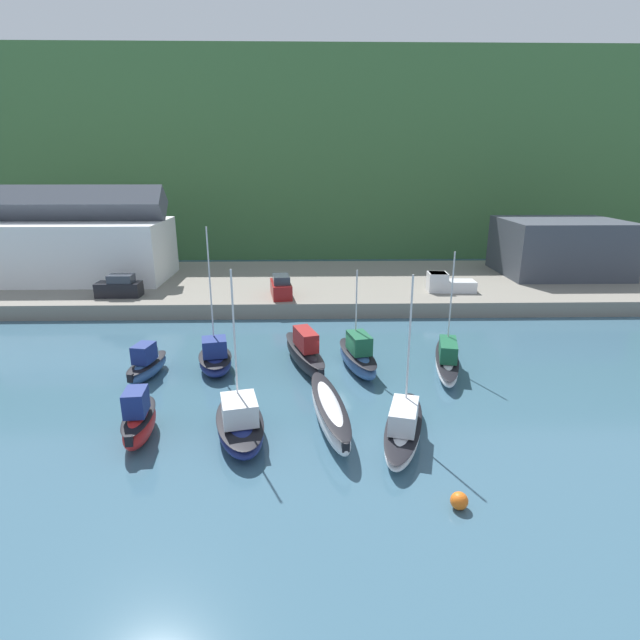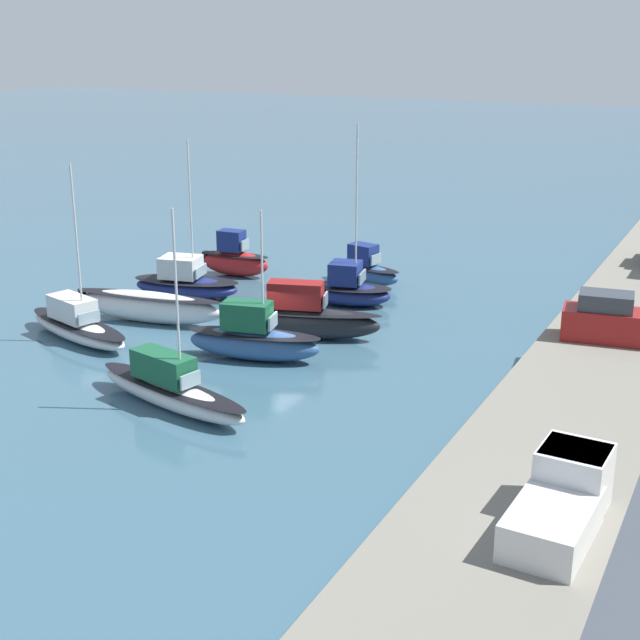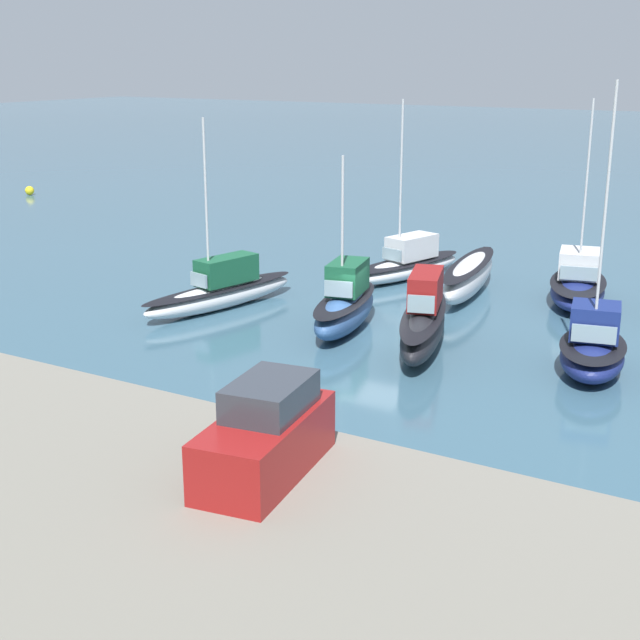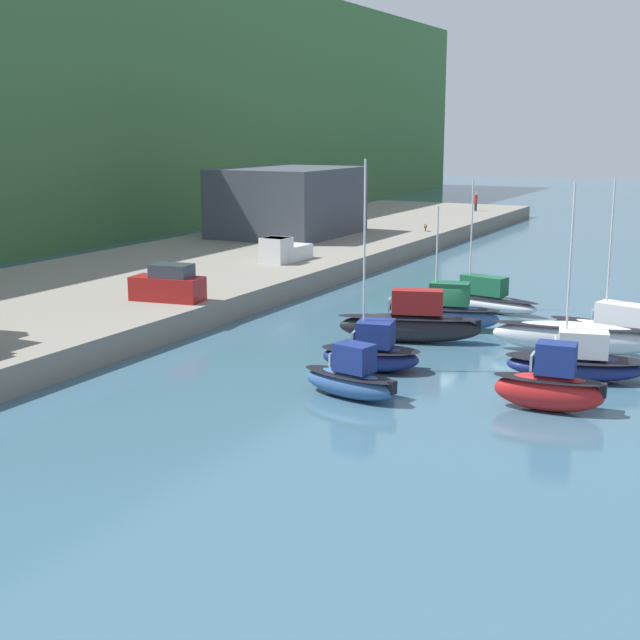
{
  "view_description": "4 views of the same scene",
  "coord_description": "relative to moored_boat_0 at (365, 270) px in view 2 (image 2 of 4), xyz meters",
  "views": [
    {
      "loc": [
        -1.82,
        -32.32,
        13.92
      ],
      "look_at": [
        -0.97,
        3.97,
        2.4
      ],
      "focal_mm": 28.0,
      "sensor_mm": 36.0,
      "label": 1
    },
    {
      "loc": [
        34.63,
        20.38,
        14.5
      ],
      "look_at": [
        1.68,
        3.43,
        2.49
      ],
      "focal_mm": 50.0,
      "sensor_mm": 36.0,
      "label": 2
    },
    {
      "loc": [
        -14.97,
        30.17,
        10.63
      ],
      "look_at": [
        -1.16,
        6.54,
        2.51
      ],
      "focal_mm": 50.0,
      "sensor_mm": 36.0,
      "label": 3
    },
    {
      "loc": [
        -45.92,
        -16.39,
        11.32
      ],
      "look_at": [
        -4.92,
        4.54,
        1.35
      ],
      "focal_mm": 50.0,
      "sensor_mm": 36.0,
      "label": 4
    }
  ],
  "objects": [
    {
      "name": "ground_plane",
      "position": [
        12.77,
        0.94,
        -0.87
      ],
      "size": [
        320.0,
        320.0,
        0.0
      ],
      "primitive_type": "plane",
      "color": "#385B70"
    },
    {
      "name": "moored_boat_0",
      "position": [
        0.0,
        0.0,
        0.0
      ],
      "size": [
        2.38,
        4.85,
        2.4
      ],
      "rotation": [
        0.0,
        0.0,
        -0.19
      ],
      "color": "#33568E",
      "rests_on": "ground_plane"
    },
    {
      "name": "moored_boat_1",
      "position": [
        4.42,
        0.99,
        0.03
      ],
      "size": [
        3.2,
        5.12,
        9.93
      ],
      "rotation": [
        0.0,
        0.0,
        0.21
      ],
      "color": "navy",
      "rests_on": "ground_plane"
    },
    {
      "name": "moored_boat_2",
      "position": [
        10.63,
        1.4,
        0.2
      ],
      "size": [
        3.8,
        7.88,
        2.88
      ],
      "rotation": [
        0.0,
        0.0,
        0.31
      ],
      "color": "black",
      "rests_on": "ground_plane"
    },
    {
      "name": "moored_boat_3",
      "position": [
        14.32,
        0.81,
        0.16
      ],
      "size": [
        3.09,
        6.63,
        7.04
      ],
      "rotation": [
        0.0,
        0.0,
        0.22
      ],
      "color": "#33568E",
      "rests_on": "ground_plane"
    },
    {
      "name": "moored_boat_4",
      "position": [
        20.57,
        0.71,
        -0.06
      ],
      "size": [
        3.34,
        8.49,
        8.24
      ],
      "rotation": [
        0.0,
        0.0,
        -0.22
      ],
      "color": "silver",
      "rests_on": "ground_plane"
    },
    {
      "name": "moored_boat_5",
      "position": [
        2.06,
        -7.98,
        0.2
      ],
      "size": [
        1.85,
        4.63,
        2.87
      ],
      "rotation": [
        0.0,
        0.0,
        0.09
      ],
      "color": "red",
      "rests_on": "ground_plane"
    },
    {
      "name": "moored_boat_6",
      "position": [
        7.29,
        -7.99,
        -0.01
      ],
      "size": [
        3.78,
        6.65,
        8.96
      ],
      "rotation": [
        0.0,
        0.0,
        0.23
      ],
      "color": "navy",
      "rests_on": "ground_plane"
    },
    {
      "name": "moored_boat_7",
      "position": [
        12.05,
        -6.97,
        0.01
      ],
      "size": [
        2.73,
        8.57,
        1.68
      ],
      "rotation": [
        0.0,
        0.0,
        0.15
      ],
      "color": "silver",
      "rests_on": "ground_plane"
    },
    {
      "name": "moored_boat_8",
      "position": [
        15.86,
        -8.4,
        -0.1
      ],
      "size": [
        3.88,
        7.87,
        8.71
      ],
      "rotation": [
        0.0,
        0.0,
        -0.28
      ],
      "color": "silver",
      "rests_on": "ground_plane"
    },
    {
      "name": "parked_car_2",
      "position": [
        8.28,
        15.62,
        1.49
      ],
      "size": [
        2.37,
        4.41,
        2.16
      ],
      "rotation": [
        0.0,
        0.0,
        0.14
      ],
      "color": "maroon",
      "rests_on": "quay_promenade"
    },
    {
      "name": "pickup_truck_0",
      "position": [
        24.9,
        17.3,
        1.39
      ],
      "size": [
        4.81,
        2.16,
        1.9
      ],
      "rotation": [
        0.0,
        0.0,
        1.53
      ],
      "color": "silver",
      "rests_on": "quay_promenade"
    }
  ]
}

